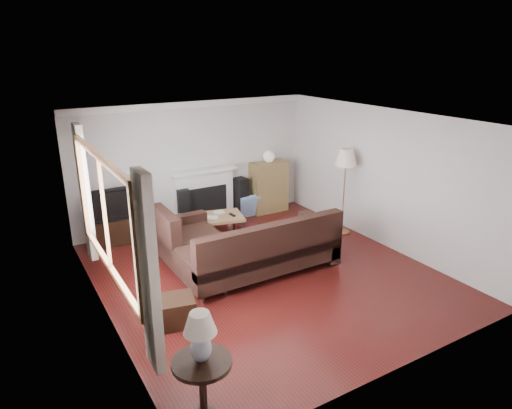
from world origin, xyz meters
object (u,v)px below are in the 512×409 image
tv_stand (118,230)px  sectional_sofa (259,247)px  bookshelf (269,187)px  floor_lamp (344,192)px  side_table (203,392)px  coffee_table (210,228)px

tv_stand → sectional_sofa: bearing=-55.7°
bookshelf → sectional_sofa: size_ratio=0.40×
bookshelf → sectional_sofa: (-1.71, -2.44, -0.11)m
floor_lamp → side_table: floor_lamp is taller
sectional_sofa → floor_lamp: (2.27, 0.61, 0.39)m
bookshelf → tv_stand: bearing=-179.5°
sectional_sofa → floor_lamp: 2.38m
sectional_sofa → coffee_table: bearing=94.4°
coffee_table → tv_stand: bearing=165.8°
floor_lamp → side_table: (-4.36, -3.04, -0.49)m
sectional_sofa → side_table: size_ratio=3.92×
bookshelf → side_table: 6.17m
tv_stand → coffee_table: size_ratio=0.78×
coffee_table → side_table: (-1.97, -4.03, 0.12)m
bookshelf → sectional_sofa: 2.98m
tv_stand → coffee_table: 1.72m
side_table → bookshelf: bearing=52.0°
sectional_sofa → coffee_table: 1.63m
bookshelf → side_table: bookshelf is taller
bookshelf → sectional_sofa: bearing=-125.0°
coffee_table → floor_lamp: floor_lamp is taller
coffee_table → floor_lamp: (2.39, -1.00, 0.60)m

